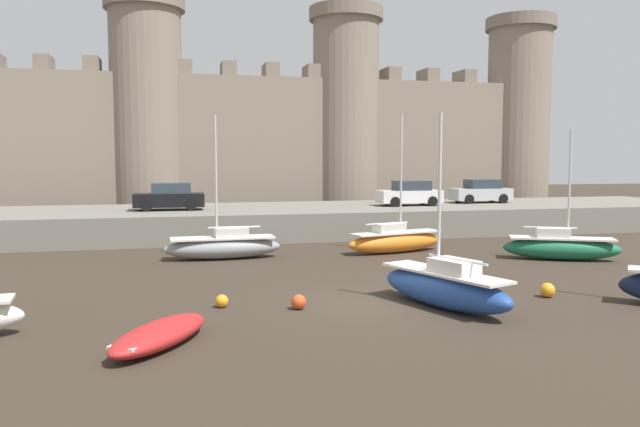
# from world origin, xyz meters

# --- Properties ---
(ground_plane) EXTENTS (160.00, 160.00, 0.00)m
(ground_plane) POSITION_xyz_m (0.00, 0.00, 0.00)
(ground_plane) COLOR #382D23
(quay_road) EXTENTS (59.30, 10.00, 1.63)m
(quay_road) POSITION_xyz_m (0.00, 19.55, 0.82)
(quay_road) COLOR slate
(quay_road) RESTS_ON ground
(castle) EXTENTS (53.30, 6.00, 19.82)m
(castle) POSITION_xyz_m (-0.00, 30.69, 7.28)
(castle) COLOR gray
(castle) RESTS_ON ground
(sailboat_near_channel_right) EXTENTS (3.18, 5.47, 6.15)m
(sailboat_near_channel_right) POSITION_xyz_m (2.17, -1.14, 0.67)
(sailboat_near_channel_right) COLOR #234793
(sailboat_near_channel_right) RESTS_ON ground
(sailboat_near_channel_left) EXTENTS (5.32, 3.52, 6.03)m
(sailboat_near_channel_left) POSITION_xyz_m (11.39, 6.23, 0.62)
(sailboat_near_channel_left) COLOR #1E6B47
(sailboat_near_channel_left) RESTS_ON ground
(rowboat_foreground_right) EXTENTS (3.13, 3.87, 0.62)m
(rowboat_foreground_right) POSITION_xyz_m (-6.52, -3.26, 0.33)
(rowboat_foreground_right) COLOR red
(rowboat_foreground_right) RESTS_ON ground
(sailboat_foreground_left) EXTENTS (5.61, 2.63, 6.87)m
(sailboat_foreground_left) POSITION_xyz_m (4.69, 10.13, 0.62)
(sailboat_foreground_left) COLOR orange
(sailboat_foreground_left) RESTS_ON ground
(sailboat_midflat_right) EXTENTS (5.51, 1.74, 6.70)m
(sailboat_midflat_right) POSITION_xyz_m (-3.85, 10.18, 0.61)
(sailboat_midflat_right) COLOR gray
(sailboat_midflat_right) RESTS_ON ground
(mooring_buoy_near_channel) EXTENTS (0.50, 0.50, 0.50)m
(mooring_buoy_near_channel) POSITION_xyz_m (6.21, -0.59, 0.25)
(mooring_buoy_near_channel) COLOR orange
(mooring_buoy_near_channel) RESTS_ON ground
(mooring_buoy_near_shore) EXTENTS (0.42, 0.42, 0.42)m
(mooring_buoy_near_shore) POSITION_xyz_m (-4.68, 0.52, 0.21)
(mooring_buoy_near_shore) COLOR orange
(mooring_buoy_near_shore) RESTS_ON ground
(mooring_buoy_mid_mud) EXTENTS (0.47, 0.47, 0.47)m
(mooring_buoy_mid_mud) POSITION_xyz_m (-2.36, -0.27, 0.24)
(mooring_buoy_mid_mud) COLOR #E04C1E
(mooring_buoy_mid_mud) RESTS_ON ground
(car_quay_west) EXTENTS (4.11, 1.91, 1.62)m
(car_quay_west) POSITION_xyz_m (-6.29, 19.01, 2.41)
(car_quay_west) COLOR black
(car_quay_west) RESTS_ON quay_road
(car_quay_centre_west) EXTENTS (4.11, 1.91, 1.62)m
(car_quay_centre_west) POSITION_xyz_m (14.75, 20.34, 2.41)
(car_quay_centre_west) COLOR #B2B5B7
(car_quay_centre_west) RESTS_ON quay_road
(car_quay_centre_east) EXTENTS (4.11, 1.91, 1.62)m
(car_quay_centre_east) POSITION_xyz_m (8.97, 19.04, 2.41)
(car_quay_centre_east) COLOR silver
(car_quay_centre_east) RESTS_ON quay_road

